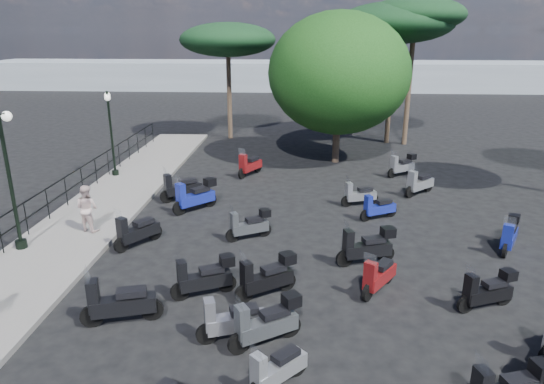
# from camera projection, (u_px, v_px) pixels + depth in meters

# --- Properties ---
(ground) EXTENTS (120.00, 120.00, 0.00)m
(ground) POSITION_uv_depth(u_px,v_px,m) (266.00, 278.00, 13.15)
(ground) COLOR black
(ground) RESTS_ON ground
(sidewalk) EXTENTS (3.00, 30.00, 0.15)m
(sidewalk) POSITION_uv_depth(u_px,v_px,m) (81.00, 227.00, 16.34)
(sidewalk) COLOR slate
(sidewalk) RESTS_ON ground
(railing) EXTENTS (0.04, 26.04, 1.10)m
(railing) POSITION_uv_depth(u_px,v_px,m) (36.00, 205.00, 15.96)
(railing) COLOR black
(railing) RESTS_ON sidewalk
(lamp_post_1) EXTENTS (0.40, 1.22, 4.16)m
(lamp_post_1) POSITION_uv_depth(u_px,v_px,m) (8.00, 172.00, 13.85)
(lamp_post_1) COLOR black
(lamp_post_1) RESTS_ON sidewalk
(lamp_post_2) EXTENTS (0.58, 1.05, 3.75)m
(lamp_post_2) POSITION_uv_depth(u_px,v_px,m) (111.00, 128.00, 21.29)
(lamp_post_2) COLOR black
(lamp_post_2) RESTS_ON sidewalk
(pedestrian_far) EXTENTS (0.90, 0.80, 1.55)m
(pedestrian_far) POSITION_uv_depth(u_px,v_px,m) (87.00, 208.00, 15.64)
(pedestrian_far) COLOR beige
(pedestrian_far) RESTS_ON sidewalk
(scooter_1) EXTENTS (1.81, 0.78, 1.47)m
(scooter_1) POSITION_uv_depth(u_px,v_px,m) (119.00, 304.00, 10.95)
(scooter_1) COLOR black
(scooter_1) RESTS_ON ground
(scooter_2) EXTENTS (1.58, 0.91, 1.34)m
(scooter_2) POSITION_uv_depth(u_px,v_px,m) (204.00, 278.00, 12.10)
(scooter_2) COLOR black
(scooter_2) RESTS_ON ground
(scooter_3) EXTENTS (1.12, 1.47, 1.38)m
(scooter_3) POSITION_uv_depth(u_px,v_px,m) (137.00, 232.00, 14.92)
(scooter_3) COLOR black
(scooter_3) RESTS_ON ground
(scooter_4) EXTENTS (1.59, 1.11, 1.45)m
(scooter_4) POSITION_uv_depth(u_px,v_px,m) (181.00, 188.00, 18.96)
(scooter_4) COLOR black
(scooter_4) RESTS_ON ground
(scooter_5) EXTENTS (1.45, 1.45, 1.49)m
(scooter_5) POSITION_uv_depth(u_px,v_px,m) (195.00, 196.00, 17.86)
(scooter_5) COLOR black
(scooter_5) RESTS_ON ground
(scooter_7) EXTENTS (1.12, 1.16, 1.21)m
(scooter_7) POSITION_uv_depth(u_px,v_px,m) (276.00, 370.00, 8.95)
(scooter_7) COLOR black
(scooter_7) RESTS_ON ground
(scooter_8) EXTENTS (1.52, 1.10, 1.37)m
(scooter_8) POSITION_uv_depth(u_px,v_px,m) (267.00, 278.00, 12.08)
(scooter_8) COLOR black
(scooter_8) RESTS_ON ground
(scooter_9) EXTENTS (1.42, 0.89, 1.23)m
(scooter_9) POSITION_uv_depth(u_px,v_px,m) (249.00, 225.00, 15.44)
(scooter_9) COLOR black
(scooter_9) RESTS_ON ground
(scooter_10) EXTENTS (1.00, 1.59, 1.40)m
(scooter_10) POSITION_uv_depth(u_px,v_px,m) (250.00, 165.00, 22.22)
(scooter_10) COLOR black
(scooter_10) RESTS_ON ground
(scooter_12) EXTENTS (1.53, 1.08, 1.37)m
(scooter_12) POSITION_uv_depth(u_px,v_px,m) (266.00, 323.00, 10.19)
(scooter_12) COLOR black
(scooter_12) RESTS_ON ground
(scooter_13) EXTENTS (1.62, 0.77, 1.33)m
(scooter_13) POSITION_uv_depth(u_px,v_px,m) (232.00, 321.00, 10.38)
(scooter_13) COLOR black
(scooter_13) RESTS_ON ground
(scooter_14) EXTENTS (1.72, 0.81, 1.41)m
(scooter_14) POSITION_uv_depth(u_px,v_px,m) (367.00, 247.00, 13.75)
(scooter_14) COLOR black
(scooter_14) RESTS_ON ground
(scooter_15) EXTENTS (1.46, 0.67, 1.20)m
(scooter_15) POSITION_uv_depth(u_px,v_px,m) (359.00, 195.00, 18.44)
(scooter_15) COLOR black
(scooter_15) RESTS_ON ground
(scooter_19) EXTENTS (1.03, 1.39, 1.29)m
(scooter_19) POSITION_uv_depth(u_px,v_px,m) (378.00, 276.00, 12.29)
(scooter_19) COLOR black
(scooter_19) RESTS_ON ground
(scooter_20) EXTENTS (1.38, 0.83, 1.20)m
(scooter_20) POSITION_uv_depth(u_px,v_px,m) (378.00, 208.00, 17.09)
(scooter_20) COLOR black
(scooter_20) RESTS_ON ground
(scooter_21) EXTENTS (1.40, 1.06, 1.28)m
(scooter_21) POSITION_uv_depth(u_px,v_px,m) (402.00, 166.00, 22.17)
(scooter_21) COLOR black
(scooter_21) RESTS_ON ground
(scooter_25) EXTENTS (1.49, 0.78, 1.25)m
(scooter_25) POSITION_uv_depth(u_px,v_px,m) (487.00, 291.00, 11.54)
(scooter_25) COLOR black
(scooter_25) RESTS_ON ground
(scooter_26) EXTENTS (0.96, 1.47, 1.29)m
(scooter_26) POSITION_uv_depth(u_px,v_px,m) (509.00, 235.00, 14.64)
(scooter_26) COLOR black
(scooter_26) RESTS_ON ground
(scooter_27) EXTENTS (1.37, 1.25, 1.39)m
(scooter_27) POSITION_uv_depth(u_px,v_px,m) (419.00, 184.00, 19.61)
(scooter_27) COLOR black
(scooter_27) RESTS_ON ground
(broadleaf_tree) EXTENTS (6.86, 6.86, 7.32)m
(broadleaf_tree) POSITION_uv_depth(u_px,v_px,m) (339.00, 74.00, 23.32)
(broadleaf_tree) COLOR #38281E
(broadleaf_tree) RESTS_ON ground
(pine_0) EXTENTS (6.48, 6.48, 7.91)m
(pine_0) POSITION_uv_depth(u_px,v_px,m) (395.00, 23.00, 26.83)
(pine_0) COLOR #38281E
(pine_0) RESTS_ON ground
(pine_1) EXTENTS (5.39, 5.39, 8.12)m
(pine_1) POSITION_uv_depth(u_px,v_px,m) (415.00, 15.00, 26.31)
(pine_1) COLOR #38281E
(pine_1) RESTS_ON ground
(pine_2) EXTENTS (5.64, 5.64, 6.84)m
(pine_2) POSITION_uv_depth(u_px,v_px,m) (228.00, 40.00, 28.39)
(pine_2) COLOR #38281E
(pine_2) RESTS_ON ground
(distant_hills) EXTENTS (70.00, 8.00, 3.00)m
(distant_hills) POSITION_uv_depth(u_px,v_px,m) (294.00, 75.00, 55.27)
(distant_hills) COLOR gray
(distant_hills) RESTS_ON ground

